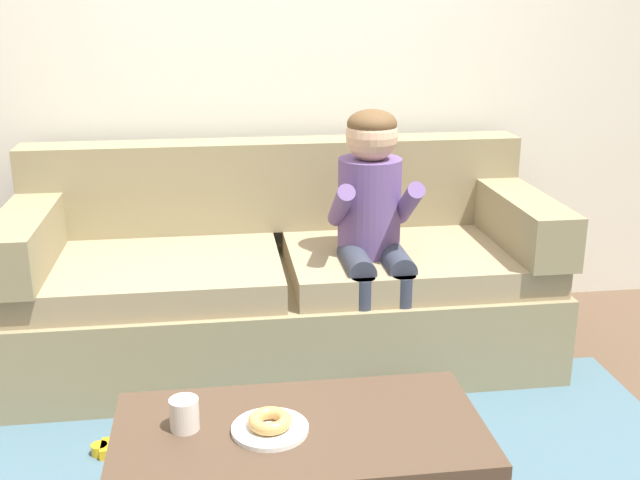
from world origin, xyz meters
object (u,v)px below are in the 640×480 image
couch (283,283)px  person_child (373,218)px  donut (270,421)px  toy_controller (125,449)px  coffee_table (300,441)px  mug (184,414)px

couch → person_child: bearing=-30.0°
donut → toy_controller: 0.85m
couch → toy_controller: 1.01m
donut → toy_controller: size_ratio=0.53×
coffee_table → couch: bearing=86.8°
donut → mug: mug is taller
coffee_table → mug: mug is taller
person_child → donut: size_ratio=9.18×
couch → toy_controller: couch is taller
couch → person_child: 0.53m
coffee_table → mug: size_ratio=11.31×
mug → donut: bearing=-11.0°
coffee_table → donut: 0.11m
coffee_table → toy_controller: (-0.55, 0.56, -0.34)m
couch → donut: size_ratio=18.75×
person_child → mug: 1.30m
person_child → toy_controller: person_child is taller
couch → coffee_table: (-0.07, -1.29, 0.03)m
coffee_table → person_child: 1.21m
mug → toy_controller: bearing=114.7°
couch → coffee_table: couch is taller
mug → person_child: bearing=55.1°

